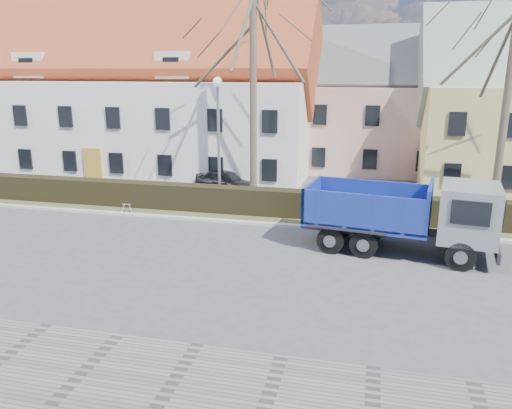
% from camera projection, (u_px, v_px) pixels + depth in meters
% --- Properties ---
extents(ground, '(120.00, 120.00, 0.00)m').
position_uv_depth(ground, '(252.00, 262.00, 18.60)').
color(ground, '#464649').
extents(sidewalk_near, '(80.00, 5.00, 0.08)m').
position_uv_depth(sidewalk_near, '(158.00, 406.00, 10.61)').
color(sidewalk_near, slate).
rests_on(sidewalk_near, ground).
extents(curb_far, '(80.00, 0.30, 0.12)m').
position_uv_depth(curb_far, '(276.00, 225.00, 22.91)').
color(curb_far, '#B1AEAA').
rests_on(curb_far, ground).
extents(grass_strip, '(80.00, 3.00, 0.10)m').
position_uv_depth(grass_strip, '(282.00, 215.00, 24.41)').
color(grass_strip, '#434C2A').
rests_on(grass_strip, ground).
extents(hedge, '(60.00, 0.90, 1.30)m').
position_uv_depth(hedge, '(282.00, 204.00, 24.07)').
color(hedge, black).
rests_on(hedge, ground).
extents(building_white, '(26.80, 10.80, 9.50)m').
position_uv_depth(building_white, '(127.00, 101.00, 35.25)').
color(building_white, silver).
rests_on(building_white, ground).
extents(building_pink, '(10.80, 8.80, 8.00)m').
position_uv_depth(building_pink, '(373.00, 112.00, 35.45)').
color(building_pink, '#D0A093').
rests_on(building_pink, ground).
extents(tree_1, '(9.20, 9.20, 12.65)m').
position_uv_depth(tree_1, '(253.00, 82.00, 25.36)').
color(tree_1, brown).
rests_on(tree_1, ground).
extents(tree_2, '(8.00, 8.00, 11.00)m').
position_uv_depth(tree_2, '(506.00, 102.00, 22.93)').
color(tree_2, brown).
rests_on(tree_2, ground).
extents(dump_truck, '(7.81, 3.85, 2.99)m').
position_uv_depth(dump_truck, '(392.00, 214.00, 19.41)').
color(dump_truck, navy).
rests_on(dump_truck, ground).
extents(streetlight, '(0.52, 0.52, 6.68)m').
position_uv_depth(streetlight, '(219.00, 144.00, 25.05)').
color(streetlight, gray).
rests_on(streetlight, ground).
extents(cart_frame, '(0.69, 0.49, 0.58)m').
position_uv_depth(cart_frame, '(123.00, 208.00, 24.75)').
color(cart_frame, silver).
rests_on(cart_frame, ground).
extents(parked_car_a, '(4.14, 3.00, 1.31)m').
position_uv_depth(parked_car_a, '(225.00, 181.00, 29.02)').
color(parked_car_a, black).
rests_on(parked_car_a, ground).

